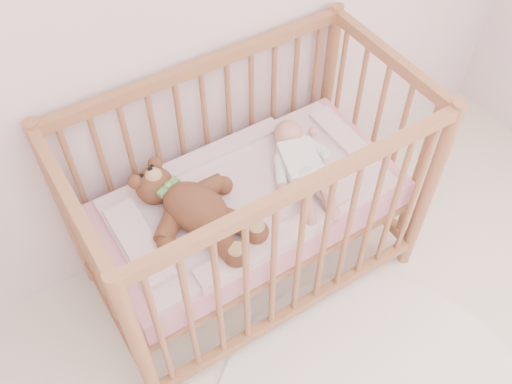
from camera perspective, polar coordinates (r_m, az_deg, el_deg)
crib at (r=2.33m, az=-0.65°, el=-1.06°), size 1.36×0.76×1.00m
mattress at (r=2.34m, az=-0.65°, el=-1.29°), size 1.22×0.62×0.13m
blanket at (r=2.29m, az=-0.67°, el=-0.13°), size 1.10×0.58×0.06m
baby at (r=2.31m, az=4.48°, el=3.09°), size 0.41×0.60×0.13m
teddy_bear at (r=2.14m, az=-6.04°, el=-1.77°), size 0.62×0.72×0.17m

